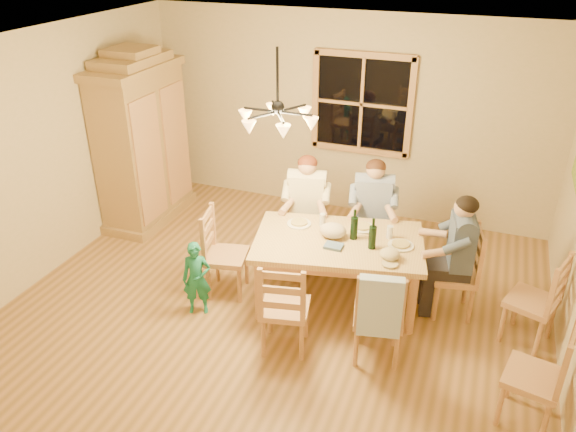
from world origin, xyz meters
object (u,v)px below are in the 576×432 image
at_px(chair_near_left, 285,321).
at_px(adult_slate_man, 460,242).
at_px(armoire, 143,145).
at_px(wine_bottle_a, 354,224).
at_px(chair_far_left, 306,237).
at_px(adult_woman, 307,196).
at_px(chandelier, 278,117).
at_px(chair_far_right, 370,242).
at_px(child, 197,278).
at_px(dining_table, 338,248).
at_px(chair_end_left, 228,268).
at_px(chair_spare_back, 529,314).
at_px(adult_plaid_man, 373,201).
at_px(chair_spare_front, 529,391).
at_px(wine_bottle_b, 373,233).
at_px(chair_end_right, 452,287).
at_px(chair_near_right, 377,329).

relative_size(chair_near_left, adult_slate_man, 1.13).
relative_size(armoire, wine_bottle_a, 6.97).
bearing_deg(wine_bottle_a, chair_far_left, 139.17).
distance_m(adult_woman, wine_bottle_a, 0.96).
relative_size(chandelier, armoire, 0.33).
bearing_deg(chair_far_right, child, 34.69).
distance_m(armoire, dining_table, 3.16).
bearing_deg(chair_end_left, chair_spare_back, 83.22).
relative_size(chair_far_left, adult_woman, 1.13).
relative_size(chair_far_right, adult_woman, 1.13).
relative_size(chair_end_left, adult_slate_man, 1.13).
relative_size(adult_plaid_man, wine_bottle_a, 2.65).
distance_m(adult_slate_man, chair_spare_back, 0.94).
height_order(chair_far_left, chair_spare_front, same).
distance_m(chair_end_left, chair_spare_front, 3.17).
bearing_deg(wine_bottle_b, chandelier, -165.14).
height_order(chair_far_right, adult_slate_man, adult_slate_man).
xyz_separation_m(armoire, wine_bottle_b, (3.32, -1.05, -0.13)).
distance_m(chandelier, wine_bottle_a, 1.39).
height_order(chair_end_right, chair_spare_back, same).
distance_m(wine_bottle_b, chair_spare_back, 1.67).
bearing_deg(adult_woman, chair_end_left, 46.74).
bearing_deg(chair_spare_front, chair_end_right, 41.89).
relative_size(chandelier, chair_far_right, 0.78).
relative_size(armoire, adult_woman, 2.63).
xyz_separation_m(chair_far_left, child, (-0.71, -1.38, 0.10)).
relative_size(chair_end_right, wine_bottle_b, 3.00).
height_order(dining_table, chair_spare_front, chair_spare_front).
bearing_deg(dining_table, adult_plaid_man, 79.56).
bearing_deg(adult_woman, armoire, -19.17).
relative_size(chair_near_right, adult_slate_man, 1.13).
distance_m(wine_bottle_a, chair_spare_front, 2.18).
height_order(armoire, chair_spare_front, armoire).
relative_size(dining_table, chair_far_left, 1.92).
relative_size(chair_far_left, chair_end_right, 1.00).
relative_size(chair_far_right, adult_plaid_man, 1.13).
bearing_deg(wine_bottle_b, chair_spare_front, -32.71).
relative_size(chair_end_left, chair_spare_back, 1.00).
bearing_deg(chair_near_right, chandelier, 147.58).
bearing_deg(adult_slate_man, adult_woman, 63.43).
bearing_deg(dining_table, chair_end_left, -168.06).
xyz_separation_m(chair_end_left, wine_bottle_b, (1.52, 0.21, 0.62)).
distance_m(chair_near_left, chair_end_left, 1.11).
xyz_separation_m(chandelier, chair_spare_front, (2.45, -0.76, -1.77)).
xyz_separation_m(chair_far_right, chair_spare_back, (1.74, -0.83, 0.00)).
height_order(chair_near_right, chair_spare_back, same).
distance_m(adult_plaid_man, chair_spare_back, 2.01).
bearing_deg(chair_far_right, chair_far_left, 0.00).
distance_m(chair_far_left, adult_woman, 0.54).
distance_m(chandelier, chair_far_right, 2.23).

